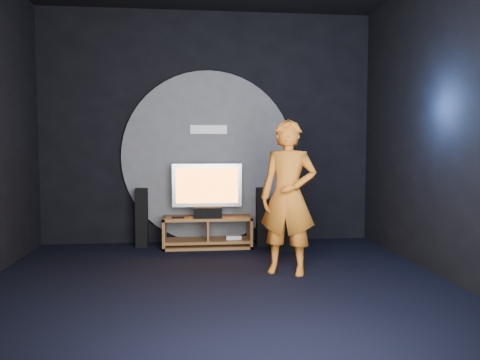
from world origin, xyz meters
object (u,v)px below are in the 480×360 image
media_console (208,234)px  tower_speaker_right (262,217)px  tv (207,188)px  subwoofer (281,238)px  player (288,197)px  tower_speaker_left (142,218)px

media_console → tower_speaker_right: 0.84m
media_console → tower_speaker_right: (0.81, 0.06, 0.23)m
tv → subwoofer: (1.02, -0.37, -0.70)m
media_console → tv: tv is taller
media_console → player: player is taller
tower_speaker_left → tower_speaker_right: 1.77m
tower_speaker_left → tower_speaker_right: same height
tv → subwoofer: tv is taller
tv → tower_speaker_left: bearing=174.8°
tower_speaker_left → subwoofer: tower_speaker_left is taller
tv → media_console: bearing=-83.6°
tv → tower_speaker_left: 1.05m
tower_speaker_left → subwoofer: (1.97, -0.46, -0.26)m
tower_speaker_left → subwoofer: bearing=-13.1°
tower_speaker_left → tower_speaker_right: (1.77, -0.10, 0.00)m
tv → tower_speaker_left: (-0.95, 0.09, -0.44)m
tower_speaker_right → player: (0.06, -1.55, 0.46)m
tv → subwoofer: size_ratio=2.95×
tower_speaker_right → subwoofer: (0.21, -0.36, -0.26)m
tower_speaker_left → player: 2.50m
player → media_console: bearing=144.1°
tower_speaker_left → tv: bearing=-5.2°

